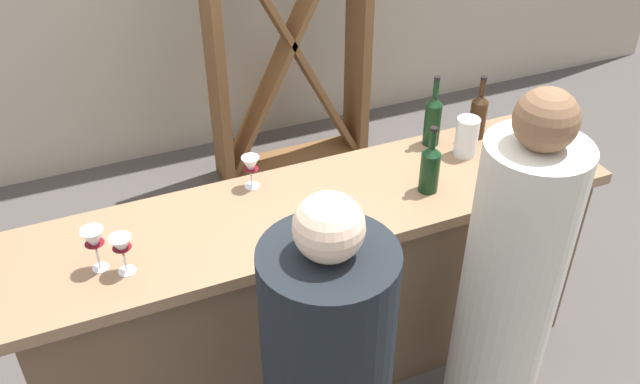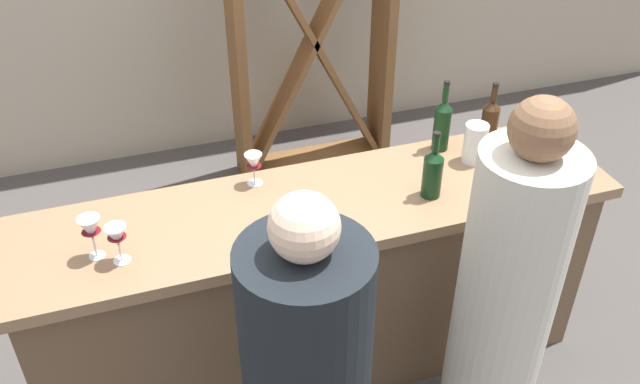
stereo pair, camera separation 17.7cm
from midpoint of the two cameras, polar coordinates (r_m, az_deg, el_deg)
name	(u,v)px [view 1 (the left image)]	position (r m, az deg, el deg)	size (l,w,h in m)	color
ground_plane	(320,361)	(3.34, -1.57, -14.05)	(12.00, 12.00, 0.00)	#4C4744
bar_counter	(320,288)	(3.00, -1.71, -8.13)	(2.43, 0.59, 0.94)	brown
wine_rack	(289,41)	(4.23, -3.82, 12.49)	(1.00, 0.28, 1.79)	brown
wine_bottle_leftmost_dark_green	(430,167)	(2.72, 7.37, 2.04)	(0.08, 0.08, 0.29)	black
wine_bottle_second_left_dark_green	(433,119)	(3.03, 7.78, 6.05)	(0.07, 0.07, 0.33)	black
wine_bottle_center_amber_brown	(478,115)	(3.12, 11.56, 6.35)	(0.08, 0.08, 0.30)	#331E0F
wine_glass_near_left	(509,150)	(2.87, 13.87, 3.36)	(0.07, 0.07, 0.18)	white
wine_glass_near_center	(122,248)	(2.43, -18.29, -4.55)	(0.08, 0.08, 0.15)	white
wine_glass_near_right	(94,242)	(2.47, -20.38, -4.01)	(0.08, 0.08, 0.17)	white
wine_glass_far_left	(531,135)	(3.06, 15.70, 4.63)	(0.07, 0.07, 0.14)	white
wine_glass_far_center	(251,167)	(2.75, -7.66, 2.04)	(0.07, 0.07, 0.14)	white
water_pitcher	(467,137)	(2.99, 10.53, 4.54)	(0.10, 0.10, 0.18)	silver
person_left_guest	(507,295)	(2.66, 13.59, -8.49)	(0.37, 0.37, 1.60)	beige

